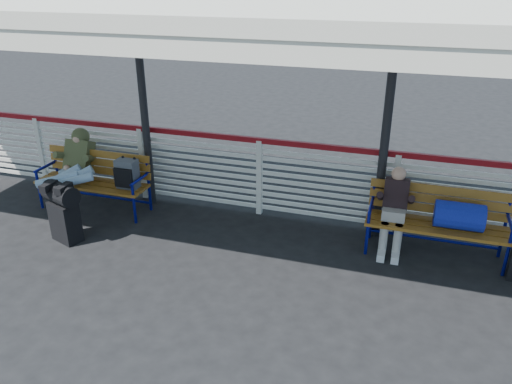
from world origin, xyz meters
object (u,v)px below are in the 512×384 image
(luggage_stack, at_px, (63,210))
(traveler_man, at_px, (71,173))
(companion_person, at_px, (394,209))
(bench_left, at_px, (104,175))
(bench_right, at_px, (449,216))

(luggage_stack, distance_m, traveler_man, 0.81)
(companion_person, bearing_deg, traveler_man, -174.36)
(bench_left, bearing_deg, bench_right, 1.39)
(bench_left, bearing_deg, luggage_stack, -89.41)
(luggage_stack, bearing_deg, bench_left, 110.08)
(traveler_man, bearing_deg, bench_left, 46.05)
(bench_right, height_order, companion_person, companion_person)
(bench_right, xyz_separation_m, companion_person, (-0.68, -0.00, -0.00))
(luggage_stack, distance_m, companion_person, 4.51)
(luggage_stack, relative_size, bench_left, 0.48)
(luggage_stack, distance_m, bench_right, 5.18)
(bench_left, relative_size, bench_right, 1.00)
(traveler_man, distance_m, companion_person, 4.73)
(traveler_man, relative_size, companion_person, 1.43)
(companion_person, bearing_deg, bench_right, 0.40)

